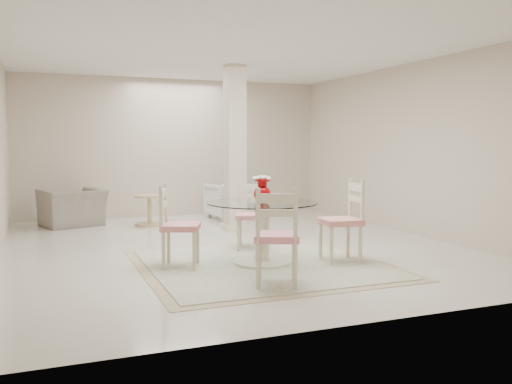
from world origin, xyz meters
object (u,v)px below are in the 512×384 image
object	(u,v)px
dining_table	(262,233)
dining_chair_north	(252,210)
recliner_taupe	(72,208)
side_table	(150,211)
dining_chair_west	(175,220)
red_vase	(262,190)
column	(235,149)
armchair_white	(228,201)
dining_chair_south	(277,230)
dining_chair_east	(346,214)

from	to	relation	value
dining_table	dining_chair_north	xyz separation A→B (m)	(0.25, 0.98, 0.15)
dining_chair_north	recliner_taupe	distance (m)	3.75
dining_chair_north	side_table	world-z (taller)	dining_chair_north
dining_table	dining_chair_west	distance (m)	1.03
red_vase	column	bearing A→B (deg)	77.78
recliner_taupe	armchair_white	distance (m)	2.84
dining_table	recliner_taupe	xyz separation A→B (m)	(-1.93, 4.04, -0.06)
recliner_taupe	column	bearing A→B (deg)	130.47
dining_table	red_vase	distance (m)	0.51
dining_chair_south	side_table	xyz separation A→B (m)	(-0.42, 4.60, -0.33)
column	dining_chair_south	distance (m)	3.71
red_vase	dining_chair_west	world-z (taller)	dining_chair_west
dining_chair_west	recliner_taupe	size ratio (longest dim) A/B	1.07
dining_chair_east	armchair_white	size ratio (longest dim) A/B	1.47
dining_chair_east	recliner_taupe	distance (m)	5.18
dining_chair_west	side_table	xyz separation A→B (m)	(0.32, 3.37, -0.31)
dining_chair_west	armchair_white	world-z (taller)	dining_chair_west
dining_chair_south	dining_table	bearing A→B (deg)	-80.26
dining_table	dining_chair_west	bearing A→B (deg)	166.17
column	dining_table	xyz separation A→B (m)	(-0.55, -2.55, -0.97)
side_table	red_vase	bearing A→B (deg)	-79.49
red_vase	recliner_taupe	world-z (taller)	red_vase
column	dining_chair_east	xyz separation A→B (m)	(0.44, -2.78, -0.77)
dining_chair_east	recliner_taupe	bearing A→B (deg)	-137.68
red_vase	dining_chair_south	bearing A→B (deg)	-103.97
dining_chair_north	dining_chair_west	world-z (taller)	dining_chair_west
dining_chair_east	dining_chair_south	size ratio (longest dim) A/B	1.00
column	dining_chair_north	size ratio (longest dim) A/B	2.66
dining_chair_north	dining_chair_south	size ratio (longest dim) A/B	0.92
dining_table	dining_chair_north	bearing A→B (deg)	76.02
dining_chair_south	side_table	world-z (taller)	dining_chair_south
armchair_white	recliner_taupe	bearing A→B (deg)	-9.22
dining_chair_north	recliner_taupe	bearing A→B (deg)	149.75
armchair_white	column	bearing A→B (deg)	67.78
dining_chair_east	column	bearing A→B (deg)	-163.07
dining_table	dining_chair_south	bearing A→B (deg)	-104.00
dining_chair_west	side_table	distance (m)	3.40
column	recliner_taupe	distance (m)	3.07
dining_table	recliner_taupe	distance (m)	4.48
dining_table	armchair_white	distance (m)	4.08
dining_chair_north	armchair_white	bearing A→B (deg)	101.67
side_table	dining_chair_north	bearing A→B (deg)	-70.82
dining_chair_east	dining_chair_north	xyz separation A→B (m)	(-0.75, 1.21, -0.05)
dining_chair_east	recliner_taupe	size ratio (longest dim) A/B	1.12
dining_table	dining_chair_south	distance (m)	1.04
column	dining_chair_east	size ratio (longest dim) A/B	2.43
dining_chair_south	red_vase	bearing A→B (deg)	-80.23
column	dining_chair_south	world-z (taller)	column
dining_chair_east	armchair_white	world-z (taller)	dining_chair_east
red_vase	armchair_white	xyz separation A→B (m)	(0.91, 3.97, -0.55)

